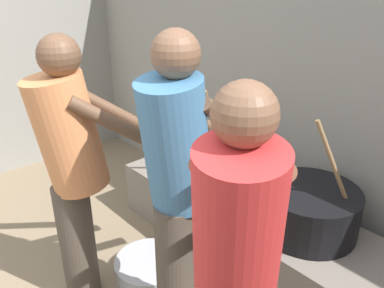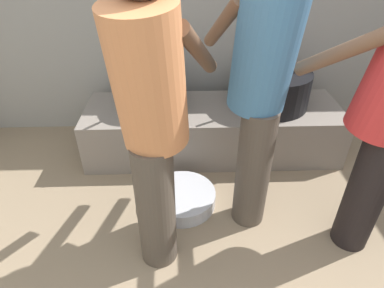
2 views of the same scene
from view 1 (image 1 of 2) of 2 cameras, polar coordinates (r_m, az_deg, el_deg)
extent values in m
cube|color=gray|center=(2.72, 18.42, 5.51)|extent=(5.35, 0.20, 2.01)
cube|color=slate|center=(2.78, 7.53, -11.72)|extent=(1.97, 0.60, 0.40)
cylinder|color=black|center=(2.89, 1.74, -2.40)|extent=(0.44, 0.44, 0.25)
cylinder|color=#937047|center=(2.71, 2.96, 3.22)|extent=(0.11, 0.25, 0.51)
cylinder|color=black|center=(2.41, 16.64, -9.18)|extent=(0.56, 0.56, 0.27)
cylinder|color=#937047|center=(2.21, 19.81, -2.85)|extent=(0.19, 0.20, 0.51)
cylinder|color=red|center=(1.33, 6.68, -11.94)|extent=(0.47, 0.48, 0.64)
sphere|color=brown|center=(1.15, 7.65, 4.28)|extent=(0.21, 0.21, 0.21)
cylinder|color=brown|center=(1.49, 12.61, -5.14)|extent=(0.33, 0.40, 0.35)
cylinder|color=brown|center=(1.50, 2.22, -4.37)|extent=(0.33, 0.40, 0.35)
cylinder|color=#4C4238|center=(2.15, -2.54, -17.58)|extent=(0.20, 0.20, 0.77)
cylinder|color=teal|center=(1.79, -2.36, -0.11)|extent=(0.37, 0.44, 0.66)
sphere|color=brown|center=(1.67, -2.38, 12.91)|extent=(0.21, 0.21, 0.21)
cylinder|color=brown|center=(1.87, 5.34, 3.21)|extent=(0.17, 0.48, 0.36)
cylinder|color=brown|center=(2.01, -1.31, 4.85)|extent=(0.17, 0.48, 0.36)
cylinder|color=#4C4238|center=(2.42, -16.25, -13.60)|extent=(0.20, 0.20, 0.75)
cylinder|color=#D17F4C|center=(2.09, -17.58, 1.40)|extent=(0.41, 0.46, 0.64)
sphere|color=brown|center=(1.98, -18.75, 12.05)|extent=(0.21, 0.21, 0.21)
cylinder|color=brown|center=(1.96, -10.84, 2.73)|extent=(0.23, 0.45, 0.35)
cylinder|color=brown|center=(2.21, -12.24, 5.11)|extent=(0.23, 0.45, 0.35)
cylinder|color=#B7B7BC|center=(2.69, -6.16, -17.20)|extent=(0.45, 0.45, 0.10)
camera|label=2|loc=(1.73, -57.18, 4.88)|focal=30.43mm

